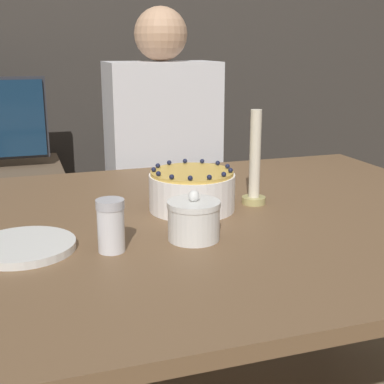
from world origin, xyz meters
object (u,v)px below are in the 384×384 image
sugar_bowl (194,220)px  candle (255,167)px  person_man_blue_shirt (163,200)px  cake (192,190)px  sugar_shaker (111,225)px

sugar_bowl → candle: candle is taller
sugar_bowl → candle: 0.31m
person_man_blue_shirt → sugar_bowl: bearing=79.0°
person_man_blue_shirt → cake: bearing=80.9°
cake → sugar_bowl: cake is taller
cake → person_man_blue_shirt: (0.11, 0.70, -0.23)m
cake → candle: (0.17, -0.00, 0.05)m
cake → sugar_shaker: (-0.24, -0.22, 0.01)m
sugar_bowl → person_man_blue_shirt: person_man_blue_shirt is taller
cake → candle: bearing=-0.5°
sugar_shaker → sugar_bowl: bearing=4.4°
sugar_shaker → cake: bearing=42.0°
sugar_shaker → person_man_blue_shirt: person_man_blue_shirt is taller
sugar_bowl → candle: size_ratio=0.46×
candle → person_man_blue_shirt: (-0.06, 0.70, -0.27)m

